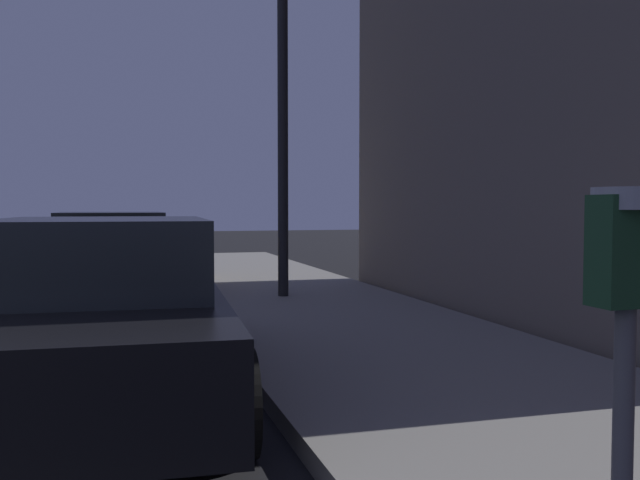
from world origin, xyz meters
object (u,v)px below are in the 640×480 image
parking_meter (626,316)px  car_black (103,312)px  street_lamp (283,66)px  car_yellow_cab (111,256)px

parking_meter → car_black: 4.20m
car_black → parking_meter: bearing=-69.9°
parking_meter → street_lamp: bearing=82.6°
parking_meter → car_black: bearing=110.1°
car_yellow_cab → street_lamp: size_ratio=0.81×
car_black → car_yellow_cab: (0.00, 6.03, 0.01)m
street_lamp → car_black: bearing=-119.0°
car_yellow_cab → street_lamp: bearing=-29.7°
car_black → car_yellow_cab: 6.03m
car_black → car_yellow_cab: size_ratio=1.08×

